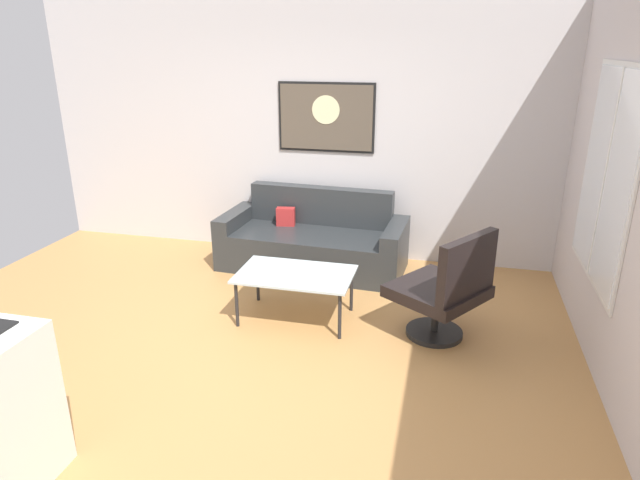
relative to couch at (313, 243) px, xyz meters
The scene contains 8 objects.
ground 1.97m from the couch, 92.36° to the right, with size 6.40×6.40×0.04m, color #BA844A.
back_wall 1.22m from the couch, 99.58° to the left, with size 6.40×0.05×2.80m, color silver.
right_wall 3.23m from the couch, 32.94° to the right, with size 0.05×6.40×2.80m, color beige.
couch is the anchor object (origin of this frame).
coffee_table 1.22m from the couch, 82.98° to the right, with size 1.00×0.62×0.43m.
armchair 1.91m from the couch, 41.42° to the right, with size 0.91×0.92×0.94m.
wall_painting 1.35m from the couch, 85.28° to the left, with size 1.06×0.03×0.74m.
window 2.93m from the couch, 22.71° to the right, with size 0.03×1.38×1.62m.
Camera 1 is at (1.47, -3.44, 2.31)m, focal length 30.77 mm.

